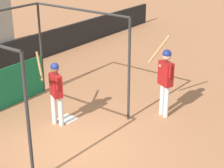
# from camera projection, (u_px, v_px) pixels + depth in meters

# --- Properties ---
(ground_plane) EXTENTS (60.00, 60.00, 0.00)m
(ground_plane) POSITION_uv_depth(u_px,v_px,m) (77.00, 148.00, 8.84)
(ground_plane) COLOR #9E6642
(batting_cage) EXTENTS (3.51, 3.32, 2.82)m
(batting_cage) POSITION_uv_depth(u_px,v_px,m) (10.00, 75.00, 9.91)
(batting_cage) COLOR #282828
(batting_cage) RESTS_ON ground
(home_plate) EXTENTS (0.44, 0.44, 0.02)m
(home_plate) POSITION_uv_depth(u_px,v_px,m) (67.00, 119.00, 10.19)
(home_plate) COLOR white
(home_plate) RESTS_ON ground
(player_batter) EXTENTS (0.61, 0.92, 1.89)m
(player_batter) POSITION_uv_depth(u_px,v_px,m) (56.00, 88.00, 9.54)
(player_batter) COLOR silver
(player_batter) RESTS_ON ground
(player_waiting) EXTENTS (0.56, 0.80, 2.21)m
(player_waiting) POSITION_uv_depth(u_px,v_px,m) (165.00, 76.00, 9.96)
(player_waiting) COLOR silver
(player_waiting) RESTS_ON ground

